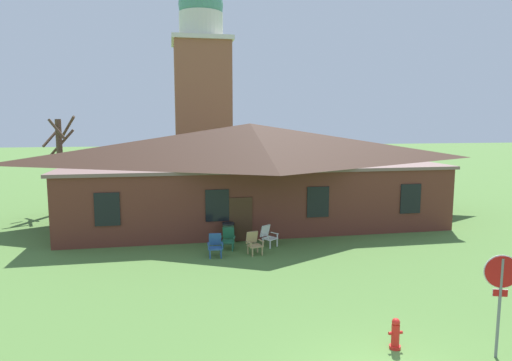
{
  "coord_description": "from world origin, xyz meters",
  "views": [
    {
      "loc": [
        -4.47,
        -7.87,
        5.59
      ],
      "look_at": [
        -1.48,
        7.84,
        3.49
      ],
      "focal_mm": 31.16,
      "sensor_mm": 36.0,
      "label": 1
    }
  ],
  "objects_px": {
    "lawn_chair_middle": "(268,235)",
    "fire_hydrant": "(395,334)",
    "trash_bin": "(228,233)",
    "lawn_chair_near_door": "(228,238)",
    "lawn_chair_left_end": "(254,243)",
    "stop_sign": "(501,286)",
    "lawn_chair_by_porch": "(215,245)"
  },
  "relations": [
    {
      "from": "lawn_chair_left_end",
      "to": "trash_bin",
      "type": "height_order",
      "value": "trash_bin"
    },
    {
      "from": "lawn_chair_by_porch",
      "to": "lawn_chair_near_door",
      "type": "xyz_separation_m",
      "value": [
        0.66,
        0.95,
        0.0
      ]
    },
    {
      "from": "lawn_chair_middle",
      "to": "trash_bin",
      "type": "bearing_deg",
      "value": 154.87
    },
    {
      "from": "lawn_chair_near_door",
      "to": "lawn_chair_middle",
      "type": "distance_m",
      "value": 1.85
    },
    {
      "from": "fire_hydrant",
      "to": "lawn_chair_middle",
      "type": "bearing_deg",
      "value": 96.77
    },
    {
      "from": "lawn_chair_middle",
      "to": "fire_hydrant",
      "type": "distance_m",
      "value": 9.67
    },
    {
      "from": "stop_sign",
      "to": "lawn_chair_left_end",
      "type": "xyz_separation_m",
      "value": [
        -4.17,
        9.37,
        -1.29
      ]
    },
    {
      "from": "stop_sign",
      "to": "trash_bin",
      "type": "height_order",
      "value": "stop_sign"
    },
    {
      "from": "stop_sign",
      "to": "lawn_chair_left_end",
      "type": "relative_size",
      "value": 2.64
    },
    {
      "from": "fire_hydrant",
      "to": "trash_bin",
      "type": "relative_size",
      "value": 0.81
    },
    {
      "from": "lawn_chair_left_end",
      "to": "fire_hydrant",
      "type": "relative_size",
      "value": 1.21
    },
    {
      "from": "lawn_chair_left_end",
      "to": "lawn_chair_by_porch",
      "type": "bearing_deg",
      "value": -178.93
    },
    {
      "from": "trash_bin",
      "to": "lawn_chair_by_porch",
      "type": "bearing_deg",
      "value": -112.85
    },
    {
      "from": "fire_hydrant",
      "to": "trash_bin",
      "type": "height_order",
      "value": "trash_bin"
    },
    {
      "from": "fire_hydrant",
      "to": "lawn_chair_near_door",
      "type": "bearing_deg",
      "value": 107.52
    },
    {
      "from": "lawn_chair_left_end",
      "to": "fire_hydrant",
      "type": "bearing_deg",
      "value": -76.84
    },
    {
      "from": "lawn_chair_middle",
      "to": "fire_hydrant",
      "type": "bearing_deg",
      "value": -83.23
    },
    {
      "from": "stop_sign",
      "to": "lawn_chair_middle",
      "type": "relative_size",
      "value": 2.64
    },
    {
      "from": "stop_sign",
      "to": "lawn_chair_middle",
      "type": "xyz_separation_m",
      "value": [
        -3.32,
        10.43,
        -1.29
      ]
    },
    {
      "from": "stop_sign",
      "to": "trash_bin",
      "type": "distance_m",
      "value": 12.37
    },
    {
      "from": "stop_sign",
      "to": "trash_bin",
      "type": "relative_size",
      "value": 2.58
    },
    {
      "from": "lawn_chair_left_end",
      "to": "stop_sign",
      "type": "bearing_deg",
      "value": -65.99
    },
    {
      "from": "lawn_chair_by_porch",
      "to": "lawn_chair_middle",
      "type": "xyz_separation_m",
      "value": [
        2.51,
        1.09,
        0.0
      ]
    },
    {
      "from": "stop_sign",
      "to": "lawn_chair_by_porch",
      "type": "xyz_separation_m",
      "value": [
        -5.82,
        9.34,
        -1.29
      ]
    },
    {
      "from": "lawn_chair_by_porch",
      "to": "lawn_chair_middle",
      "type": "height_order",
      "value": "same"
    },
    {
      "from": "lawn_chair_middle",
      "to": "fire_hydrant",
      "type": "relative_size",
      "value": 1.21
    },
    {
      "from": "lawn_chair_near_door",
      "to": "lawn_chair_middle",
      "type": "relative_size",
      "value": 1.0
    },
    {
      "from": "stop_sign",
      "to": "lawn_chair_by_porch",
      "type": "distance_m",
      "value": 11.08
    },
    {
      "from": "lawn_chair_near_door",
      "to": "lawn_chair_by_porch",
      "type": "bearing_deg",
      "value": -124.87
    },
    {
      "from": "lawn_chair_by_porch",
      "to": "lawn_chair_middle",
      "type": "relative_size",
      "value": 1.0
    },
    {
      "from": "lawn_chair_near_door",
      "to": "stop_sign",
      "type": "bearing_deg",
      "value": -63.35
    },
    {
      "from": "lawn_chair_middle",
      "to": "trash_bin",
      "type": "height_order",
      "value": "trash_bin"
    }
  ]
}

